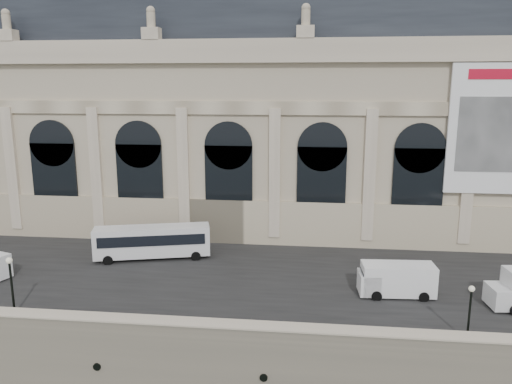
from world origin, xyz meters
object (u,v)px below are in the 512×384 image
lamp_left (12,287)px  bus_left (152,241)px  van_c (393,280)px  lamp_right (469,314)px

lamp_left → bus_left: bearing=64.3°
van_c → lamp_right: bearing=-61.5°
van_c → lamp_left: size_ratio=1.35×
bus_left → van_c: bus_left is taller
van_c → lamp_left: bearing=-166.4°
van_c → lamp_left: (-29.42, -7.10, 0.93)m
lamp_right → van_c: bearing=118.5°
bus_left → van_c: 23.78m
bus_left → lamp_right: (26.83, -13.79, 0.13)m
bus_left → lamp_left: lamp_left is taller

